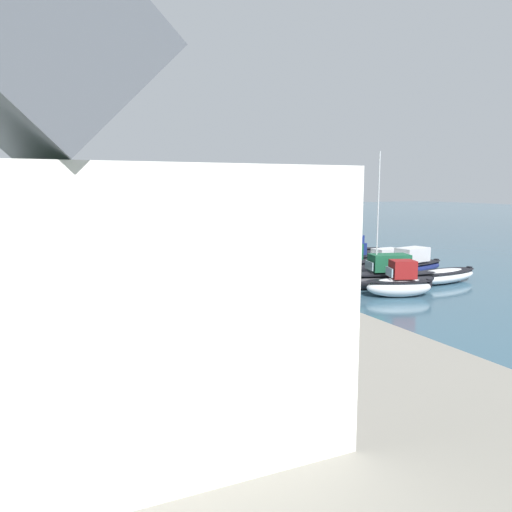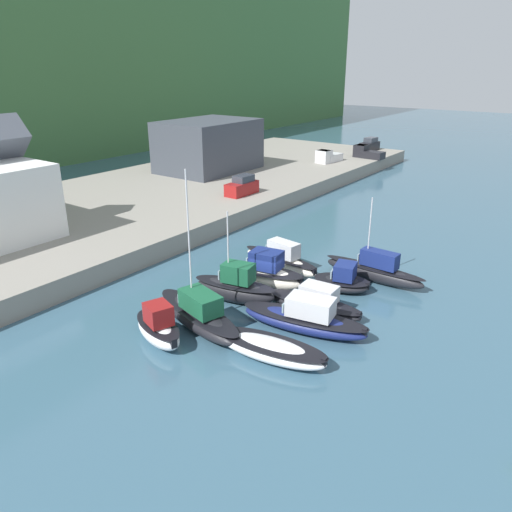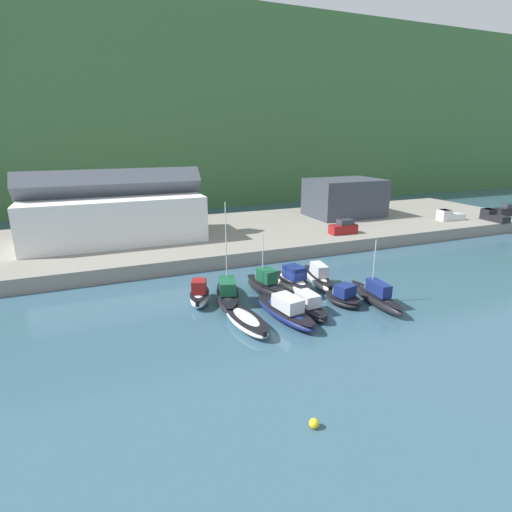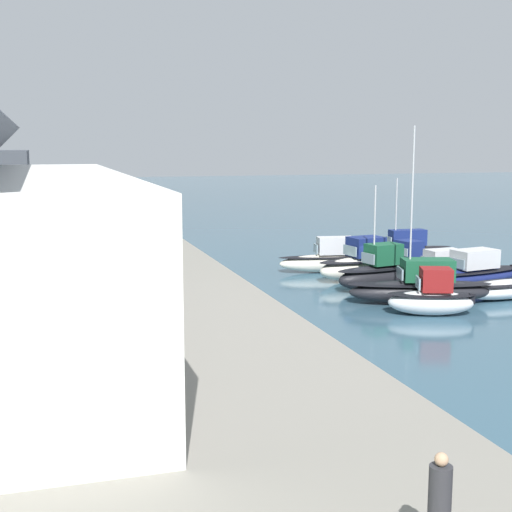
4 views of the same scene
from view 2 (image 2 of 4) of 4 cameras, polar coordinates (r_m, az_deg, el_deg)
The scene contains 17 objects.
ground_plane at distance 37.00m, azimuth 1.20°, elevation -4.11°, with size 320.00×320.00×0.00m, color #385B70.
quay_promenade at distance 53.31m, azimuth -20.68°, elevation 3.58°, with size 113.36×26.90×1.80m.
yacht_club_building at distance 70.24m, azimuth -5.42°, elevation 12.45°, with size 13.00×9.42×6.75m.
moored_boat_0 at distance 30.93m, azimuth -11.10°, elevation -8.04°, with size 3.36×5.02×2.56m.
moored_boat_1 at distance 32.00m, azimuth -6.61°, elevation -6.65°, with size 4.30×8.61×10.12m.
moored_boat_2 at distance 35.15m, azimuth -2.40°, elevation -3.61°, with size 3.11×6.44×6.59m.
moored_boat_3 at distance 37.28m, azimuth 0.82°, elevation -2.06°, with size 3.28×6.78×2.95m.
moored_boat_4 at distance 40.46m, azimuth 2.84°, elevation -0.41°, with size 2.80×7.71×2.54m.
moored_boat_5 at distance 28.96m, azimuth 1.71°, elevation -10.58°, with size 3.11×7.22×1.10m.
moored_boat_6 at distance 31.66m, azimuth 5.64°, elevation -7.14°, with size 3.69×8.57×2.37m.
moored_boat_7 at distance 33.98m, azimuth 6.77°, elevation -5.35°, with size 2.40×7.00×2.06m.
moored_boat_8 at distance 37.52m, azimuth 9.84°, elevation -2.81°, with size 3.37×4.61×2.13m.
moored_boat_9 at distance 39.47m, azimuth 13.38°, elevation -1.56°, with size 1.89×8.34×6.53m.
parked_car_0 at distance 57.05m, azimuth -1.60°, elevation 7.96°, with size 4.23×1.87×2.16m.
parked_car_2 at distance 88.78m, azimuth 12.87°, elevation 12.27°, with size 4.32×2.11×2.16m.
pickup_truck_0 at distance 76.96m, azimuth 8.18°, elevation 11.18°, with size 4.89×2.39×1.90m.
pickup_truck_1 at distance 81.77m, azimuth 12.52°, elevation 11.48°, with size 2.24×4.84×1.90m.
Camera 2 is at (-27.51, -18.97, 15.88)m, focal length 35.00 mm.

